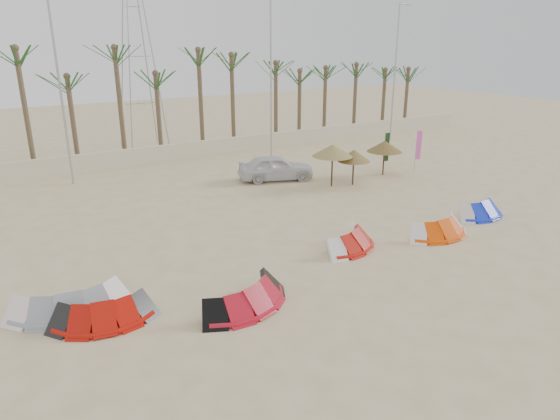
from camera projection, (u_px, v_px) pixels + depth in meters
ground at (372, 294)px, 17.13m from camera, size 120.00×120.00×0.00m
boundary_wall at (158, 155)px, 34.55m from camera, size 60.00×0.30×1.30m
palm_line at (153, 67)px, 34.19m from camera, size 52.00×4.00×7.70m
lamp_b at (60, 86)px, 28.29m from camera, size 1.25×0.14×11.00m
lamp_c at (271, 76)px, 35.30m from camera, size 1.25×0.14×11.00m
lamp_d at (395, 71)px, 41.32m from camera, size 1.25×0.14×11.00m
pylon at (146, 147)px, 40.07m from camera, size 3.00×3.00×14.00m
kite_grey at (67, 297)px, 16.09m from camera, size 3.80×1.89×0.90m
kite_red_left at (101, 308)px, 15.44m from camera, size 3.35×2.01×0.90m
kite_red_mid at (242, 292)px, 16.38m from camera, size 3.81×2.44×0.90m
kite_red_right at (347, 237)px, 20.96m from camera, size 3.53×2.57×0.90m
kite_orange at (434, 226)px, 22.18m from camera, size 3.20×1.58×0.90m
kite_blue at (477, 207)px, 24.64m from camera, size 3.09×1.74×0.90m
parasol_left at (333, 150)px, 28.97m from camera, size 2.40×2.40×2.50m
parasol_mid at (354, 155)px, 29.32m from camera, size 1.95×1.95×2.14m
parasol_right at (385, 146)px, 31.48m from camera, size 2.24×2.24×2.21m
flag_pink at (418, 147)px, 32.21m from camera, size 0.45×0.05×2.85m
flag_green at (386, 148)px, 31.76m from camera, size 0.45×0.05×2.81m
car at (276, 167)px, 30.68m from camera, size 4.97×3.32×1.57m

